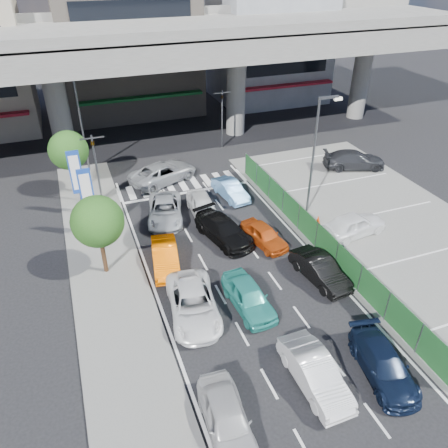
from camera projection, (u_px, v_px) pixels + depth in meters
name	position (u px, v px, depth m)	size (l,w,h in m)	color
ground	(248.00, 287.00, 23.62)	(120.00, 120.00, 0.00)	black
parking_lot	(391.00, 229.00, 28.43)	(12.00, 28.00, 0.06)	slate
sidewalk_left	(107.00, 271.00, 24.68)	(4.00, 30.00, 0.12)	slate
fence_run	(325.00, 244.00, 25.49)	(0.16, 22.00, 1.80)	#1D5626
expressway	(148.00, 44.00, 36.35)	(64.00, 14.00, 10.75)	#62635E
building_center	(127.00, 39.00, 45.71)	(14.00, 10.90, 15.00)	gray
building_east	(268.00, 46.00, 50.44)	(12.00, 10.90, 12.00)	gray
traffic_light_left	(94.00, 153.00, 29.18)	(1.60, 1.24, 5.20)	#595B60
traffic_light_right	(222.00, 105.00, 38.18)	(1.60, 1.24, 5.20)	#595B60
street_lamp_right	(317.00, 147.00, 27.93)	(1.65, 0.22, 8.00)	#595B60
street_lamp_left	(82.00, 114.00, 33.45)	(1.65, 0.22, 8.00)	#595B60
signboard_near	(87.00, 194.00, 26.18)	(0.80, 0.14, 4.70)	#595B60
signboard_far	(76.00, 174.00, 28.44)	(0.80, 0.14, 4.70)	#595B60
tree_near	(98.00, 222.00, 22.91)	(2.80, 2.80, 4.80)	#382314
tree_far	(68.00, 150.00, 30.98)	(2.80, 2.80, 4.80)	#382314
van_white_back_left	(227.00, 419.00, 16.26)	(1.63, 4.05, 1.38)	silver
hatch_white_back_mid	(315.00, 373.00, 18.04)	(1.46, 4.19, 1.38)	white
minivan_navy_back	(383.00, 364.00, 18.48)	(1.73, 4.25, 1.23)	black
sedan_white_mid_left	(193.00, 304.00, 21.52)	(2.29, 4.97, 1.38)	white
taxi_teal_mid	(249.00, 296.00, 21.99)	(1.63, 4.05, 1.38)	teal
hatch_black_mid_right	(320.00, 270.00, 23.84)	(1.41, 4.06, 1.34)	black
taxi_orange_left	(165.00, 257.00, 24.84)	(1.41, 4.03, 1.33)	#EA5F00
sedan_black_mid	(223.00, 230.00, 27.19)	(1.93, 4.76, 1.38)	black
taxi_orange_right	(264.00, 235.00, 26.81)	(1.46, 3.63, 1.24)	#BD4611
wagon_silver_front_left	(165.00, 210.00, 29.24)	(2.22, 4.81, 1.34)	#B3B7BC
sedan_white_front_mid	(202.00, 205.00, 29.77)	(1.63, 4.05, 1.38)	silver
kei_truck_front_right	(230.00, 190.00, 31.83)	(1.32, 3.78, 1.25)	#6098D3
crossing_wagon_silver	(163.00, 172.00, 33.98)	(2.52, 5.47, 1.52)	#999CA0
parked_sedan_white	(354.00, 224.00, 27.49)	(1.77, 4.39, 1.50)	white
parked_sedan_dgrey	(354.00, 160.00, 35.96)	(2.04, 5.02, 1.46)	#2C2D31
traffic_cone	(318.00, 220.00, 28.67)	(0.37, 0.37, 0.72)	#E7410C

